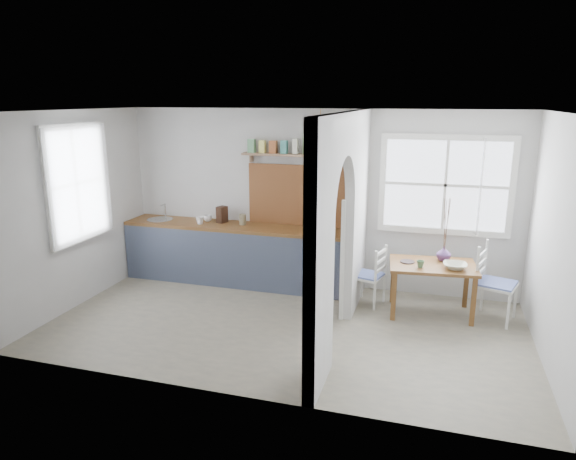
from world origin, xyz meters
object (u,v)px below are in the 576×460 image
(dining_table, at_px, (431,289))
(vase, at_px, (444,253))
(kettle, at_px, (316,224))
(chair_right, at_px, (497,283))
(chair_left, at_px, (369,275))

(dining_table, distance_m, vase, 0.50)
(dining_table, relative_size, kettle, 5.25)
(dining_table, distance_m, chair_right, 0.80)
(chair_left, height_order, kettle, kettle)
(chair_right, height_order, kettle, kettle)
(dining_table, xyz_separation_m, vase, (0.13, 0.20, 0.44))
(chair_left, xyz_separation_m, kettle, (-0.80, 0.26, 0.59))
(dining_table, xyz_separation_m, kettle, (-1.63, 0.36, 0.67))
(dining_table, relative_size, chair_left, 1.31)
(vase, bearing_deg, dining_table, -122.21)
(dining_table, distance_m, kettle, 1.80)
(chair_left, height_order, chair_right, chair_right)
(dining_table, bearing_deg, vase, 51.90)
(kettle, relative_size, vase, 1.05)
(chair_left, relative_size, kettle, 4.00)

